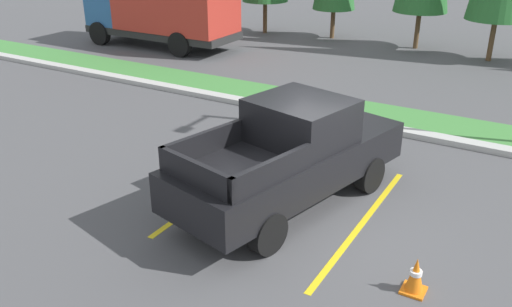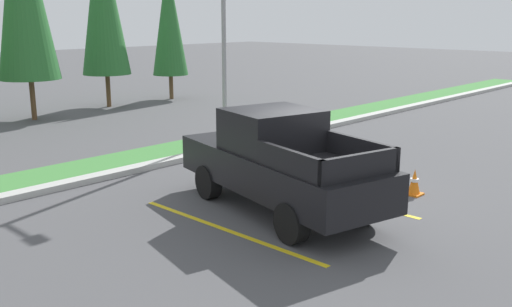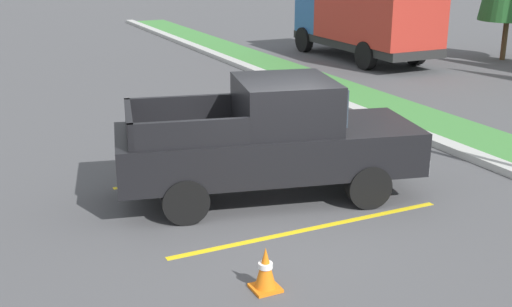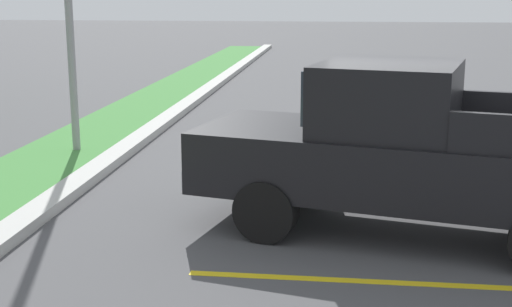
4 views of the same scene
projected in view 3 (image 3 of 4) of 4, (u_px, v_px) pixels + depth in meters
ground_plane at (283, 217)px, 10.71m from camera, size 120.00×120.00×0.00m
parking_line_near at (233, 170)px, 12.94m from camera, size 0.12×4.80×0.01m
parking_line_far at (312, 228)px, 10.28m from camera, size 0.12×4.80×0.01m
curb_strip at (508, 169)px, 12.75m from camera, size 56.00×0.40×0.15m
pickup_truck_main at (271, 140)px, 11.30m from camera, size 3.06×5.52×2.10m
cargo_truck_distant at (367, 11)px, 24.44m from camera, size 6.80×2.51×3.40m
traffic_cone at (265, 269)px, 8.40m from camera, size 0.36×0.36×0.60m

